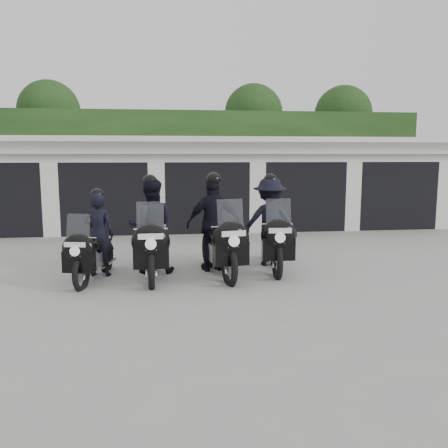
{
  "coord_description": "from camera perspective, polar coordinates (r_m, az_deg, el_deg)",
  "views": [
    {
      "loc": [
        -1.29,
        -8.99,
        2.43
      ],
      "look_at": [
        -0.13,
        0.32,
        1.05
      ],
      "focal_mm": 38.0,
      "sensor_mm": 36.0,
      "label": 1
    }
  ],
  "objects": [
    {
      "name": "background_vegetation",
      "position": [
        21.98,
        -2.78,
        9.23
      ],
      "size": [
        20.0,
        3.9,
        5.8
      ],
      "color": "#183513",
      "rests_on": "ground"
    },
    {
      "name": "ground",
      "position": [
        9.4,
        1.05,
        -6.61
      ],
      "size": [
        80.0,
        80.0,
        0.0
      ],
      "primitive_type": "plane",
      "color": "gray",
      "rests_on": "ground"
    },
    {
      "name": "police_bike_d",
      "position": [
        10.28,
        5.65,
        -0.3
      ],
      "size": [
        1.3,
        2.4,
        2.08
      ],
      "rotation": [
        0.0,
        0.0,
        -0.07
      ],
      "color": "black",
      "rests_on": "ground"
    },
    {
      "name": "police_bike_c",
      "position": [
        9.73,
        -0.93,
        -0.68
      ],
      "size": [
        1.25,
        2.44,
        2.13
      ],
      "rotation": [
        0.0,
        0.0,
        0.15
      ],
      "color": "black",
      "rests_on": "ground"
    },
    {
      "name": "police_bike_a",
      "position": [
        9.57,
        -15.38,
        -2.22
      ],
      "size": [
        0.89,
        2.07,
        1.82
      ],
      "rotation": [
        0.0,
        0.0,
        -0.21
      ],
      "color": "black",
      "rests_on": "ground"
    },
    {
      "name": "police_bike_b",
      "position": [
        9.65,
        -8.79,
        -0.96
      ],
      "size": [
        0.96,
        2.41,
        2.1
      ],
      "rotation": [
        0.0,
        0.0,
        0.03
      ],
      "color": "black",
      "rests_on": "ground"
    },
    {
      "name": "garage_block",
      "position": [
        17.13,
        -2.76,
        4.98
      ],
      "size": [
        16.4,
        6.8,
        2.96
      ],
      "color": "silver",
      "rests_on": "ground"
    }
  ]
}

